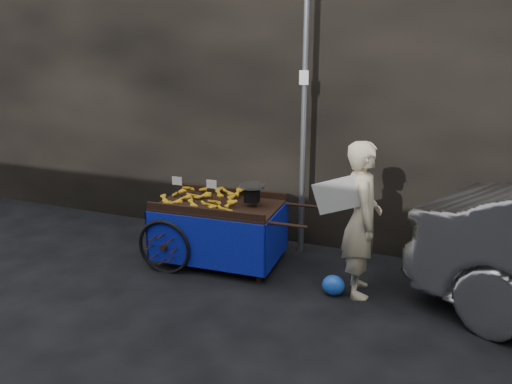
% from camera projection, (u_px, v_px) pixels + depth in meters
% --- Properties ---
extents(ground, '(80.00, 80.00, 0.00)m').
position_uv_depth(ground, '(244.00, 287.00, 6.01)').
color(ground, black).
rests_on(ground, ground).
extents(building_wall, '(13.50, 2.00, 5.00)m').
position_uv_depth(building_wall, '(337.00, 66.00, 7.47)').
color(building_wall, black).
rests_on(building_wall, ground).
extents(street_pole, '(0.12, 0.10, 4.00)m').
position_uv_depth(street_pole, '(304.00, 108.00, 6.48)').
color(street_pole, slate).
rests_on(street_pole, ground).
extents(banana_cart, '(2.23, 1.16, 1.18)m').
position_uv_depth(banana_cart, '(215.00, 210.00, 6.52)').
color(banana_cart, black).
rests_on(banana_cart, ground).
extents(vendor, '(0.84, 0.75, 1.80)m').
position_uv_depth(vendor, '(362.00, 219.00, 5.63)').
color(vendor, '#C3B491').
rests_on(vendor, ground).
extents(plastic_bag, '(0.27, 0.21, 0.24)m').
position_uv_depth(plastic_bag, '(333.00, 285.00, 5.78)').
color(plastic_bag, blue).
rests_on(plastic_bag, ground).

